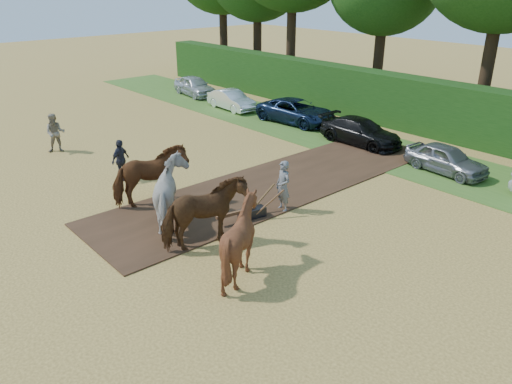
{
  "coord_description": "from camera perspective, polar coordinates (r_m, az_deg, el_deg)",
  "views": [
    {
      "loc": [
        15.78,
        -6.83,
        8.16
      ],
      "look_at": [
        3.96,
        3.51,
        1.4
      ],
      "focal_mm": 35.0,
      "sensor_mm": 36.0,
      "label": 1
    }
  ],
  "objects": [
    {
      "name": "ground",
      "position": [
        19.04,
        -16.03,
        -3.07
      ],
      "size": [
        120.0,
        120.0,
        0.0
      ],
      "primitive_type": "plane",
      "color": "gold",
      "rests_on": "ground"
    },
    {
      "name": "hedgerow",
      "position": [
        30.58,
        16.73,
        9.75
      ],
      "size": [
        46.0,
        1.6,
        3.0
      ],
      "primitive_type": "cube",
      "color": "#14380F",
      "rests_on": "ground"
    },
    {
      "name": "spectator_far",
      "position": [
        22.4,
        -15.21,
        3.55
      ],
      "size": [
        0.84,
        1.15,
        1.81
      ],
      "primitive_type": "imported",
      "rotation": [
        0.0,
        0.0,
        2.0
      ],
      "color": "#282935",
      "rests_on": "ground"
    },
    {
      "name": "grass_verge",
      "position": [
        27.37,
        11.19,
        5.54
      ],
      "size": [
        50.0,
        5.0,
        0.03
      ],
      "primitive_type": "cube",
      "color": "#38601E",
      "rests_on": "ground"
    },
    {
      "name": "spectator_near",
      "position": [
        27.15,
        -21.94,
        6.27
      ],
      "size": [
        1.11,
        1.2,
        1.97
      ],
      "primitive_type": "imported",
      "rotation": [
        0.0,
        0.0,
        1.08
      ],
      "color": "tan",
      "rests_on": "ground"
    },
    {
      "name": "parked_cars",
      "position": [
        26.84,
        12.69,
        6.56
      ],
      "size": [
        35.85,
        3.29,
        1.44
      ],
      "color": "silver",
      "rests_on": "ground"
    },
    {
      "name": "earth_strip",
      "position": [
        21.48,
        2.68,
        1.01
      ],
      "size": [
        4.5,
        17.0,
        0.05
      ],
      "primitive_type": "cube",
      "color": "#472D1C",
      "rests_on": "ground"
    },
    {
      "name": "plough_team",
      "position": [
        16.89,
        -7.33,
        -1.33
      ],
      "size": [
        8.09,
        5.63,
        2.37
      ],
      "color": "brown",
      "rests_on": "ground"
    }
  ]
}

